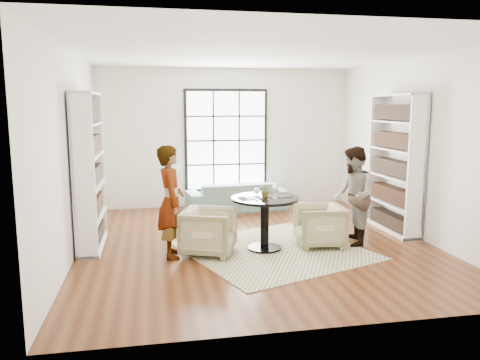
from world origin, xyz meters
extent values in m
plane|color=#593115|center=(0.00, 0.00, 0.00)|extent=(6.00, 6.00, 0.00)
plane|color=silver|center=(0.00, 3.00, 1.50)|extent=(5.50, 0.00, 5.50)
plane|color=silver|center=(-2.75, 0.00, 1.50)|extent=(0.00, 6.00, 6.00)
plane|color=silver|center=(2.75, 0.00, 1.50)|extent=(0.00, 6.00, 6.00)
plane|color=silver|center=(0.00, -3.00, 1.50)|extent=(5.50, 0.00, 5.50)
plane|color=white|center=(0.00, 0.00, 3.00)|extent=(6.00, 6.00, 0.00)
cube|color=black|center=(0.00, 2.98, 1.45)|extent=(1.82, 0.06, 2.22)
cube|color=white|center=(0.00, 2.94, 1.45)|extent=(1.70, 0.02, 2.10)
cube|color=beige|center=(0.19, -0.44, 0.01)|extent=(3.15, 3.15, 0.01)
cylinder|color=black|center=(0.07, -0.36, 0.02)|extent=(0.53, 0.53, 0.04)
cylinder|color=black|center=(0.07, -0.36, 0.40)|extent=(0.13, 0.13, 0.74)
cylinder|color=black|center=(0.07, -0.36, 0.80)|extent=(1.03, 1.03, 0.04)
imported|color=slate|center=(0.13, 2.45, 0.30)|extent=(2.15, 1.02, 0.61)
imported|color=tan|center=(-0.80, -0.43, 0.35)|extent=(0.97, 0.95, 0.69)
imported|color=tan|center=(0.96, -0.34, 0.33)|extent=(0.80, 0.78, 0.66)
imported|color=gray|center=(-1.35, -0.43, 0.82)|extent=(0.41, 0.61, 1.64)
imported|color=gray|center=(1.51, -0.34, 0.79)|extent=(0.75, 0.87, 1.57)
cube|color=black|center=(-0.17, -0.39, 0.82)|extent=(0.36, 0.29, 0.01)
cube|color=black|center=(0.30, -0.32, 0.82)|extent=(0.36, 0.29, 0.01)
cylinder|color=silver|center=(-0.09, -0.52, 0.82)|extent=(0.07, 0.07, 0.01)
cylinder|color=silver|center=(-0.09, -0.52, 0.88)|extent=(0.01, 0.01, 0.11)
sphere|color=maroon|center=(-0.09, -0.52, 0.96)|extent=(0.08, 0.08, 0.08)
ellipsoid|color=white|center=(-0.09, -0.52, 0.96)|extent=(0.08, 0.08, 0.09)
cylinder|color=silver|center=(0.20, -0.44, 0.82)|extent=(0.08, 0.08, 0.01)
cylinder|color=silver|center=(0.20, -0.44, 0.88)|extent=(0.01, 0.01, 0.12)
sphere|color=maroon|center=(0.20, -0.44, 0.98)|extent=(0.09, 0.09, 0.09)
ellipsoid|color=white|center=(0.20, -0.44, 0.98)|extent=(0.10, 0.10, 0.11)
imported|color=gray|center=(0.08, -0.32, 0.92)|extent=(0.21, 0.19, 0.19)
camera|label=1|loc=(-1.60, -7.14, 2.19)|focal=35.00mm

